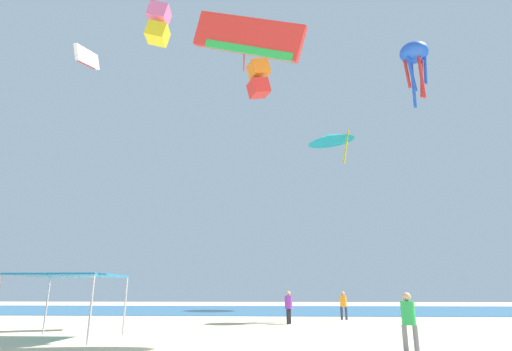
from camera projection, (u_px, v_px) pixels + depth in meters
ground at (210, 342)px, 14.13m from camera, size 110.00×110.00×0.10m
ocean_strip at (254, 310)px, 37.95m from camera, size 110.00×21.05×0.03m
canopy_tent at (70, 277)px, 15.06m from camera, size 3.29×3.11×2.25m
person_near_tent at (408, 317)px, 11.41m from camera, size 0.43×0.38×1.62m
person_leftmost at (289, 304)px, 21.51m from camera, size 0.40×0.43×1.67m
person_central at (343, 303)px, 24.79m from camera, size 0.40×0.39×1.65m
kite_parafoil_red at (248, 37)px, 20.01m from camera, size 5.79×2.02×3.61m
kite_box_orange at (259, 79)px, 24.48m from camera, size 1.56×1.47×2.42m
kite_diamond_black at (244, 41)px, 30.28m from camera, size 2.35×2.29×2.92m
kite_delta_teal at (331, 138)px, 43.78m from camera, size 7.07×7.06×4.35m
kite_octopus_blue at (414, 56)px, 30.80m from camera, size 2.71×2.71×4.95m
kite_parafoil_white at (87, 58)px, 27.67m from camera, size 0.52×3.64×2.21m
kite_box_pink at (158, 24)px, 23.75m from camera, size 1.35×1.17×2.53m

